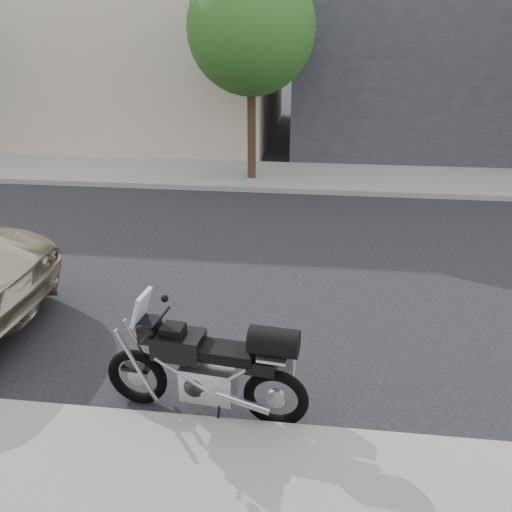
% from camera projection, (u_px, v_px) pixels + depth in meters
% --- Properties ---
extents(ground, '(120.00, 120.00, 0.00)m').
position_uv_depth(ground, '(319.00, 276.00, 9.18)').
color(ground, black).
rests_on(ground, ground).
extents(far_sidewalk, '(44.00, 3.00, 0.15)m').
position_uv_depth(far_sidewalk, '(320.00, 178.00, 15.03)').
color(far_sidewalk, gray).
rests_on(far_sidewalk, ground).
extents(far_building_dark, '(16.00, 11.00, 7.00)m').
position_uv_depth(far_building_dark, '(507.00, 48.00, 19.19)').
color(far_building_dark, '#2C2C31').
rests_on(far_building_dark, ground).
extents(far_building_cream, '(14.00, 11.00, 8.00)m').
position_uv_depth(far_building_cream, '(107.00, 33.00, 20.70)').
color(far_building_cream, '#C3B49C').
rests_on(far_building_cream, ground).
extents(street_tree_mid, '(3.40, 3.40, 5.70)m').
position_uv_depth(street_tree_mid, '(251.00, 30.00, 13.11)').
color(street_tree_mid, '#3A281A').
rests_on(street_tree_mid, far_sidewalk).
extents(motorcycle, '(2.42, 0.78, 1.53)m').
position_uv_depth(motorcycle, '(218.00, 367.00, 5.62)').
color(motorcycle, black).
rests_on(motorcycle, ground).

